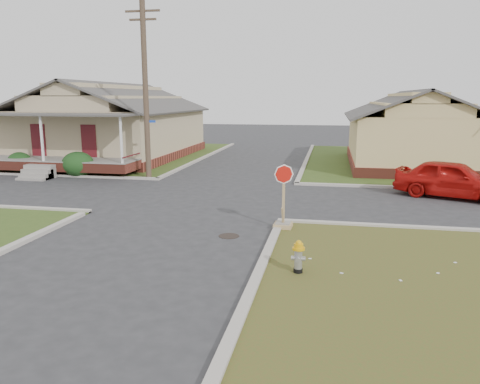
% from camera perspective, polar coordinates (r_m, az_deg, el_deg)
% --- Properties ---
extents(ground, '(120.00, 120.00, 0.00)m').
position_cam_1_polar(ground, '(15.59, -8.90, -4.37)').
color(ground, '#2C2C2F').
rests_on(ground, ground).
extents(verge_far_left, '(19.00, 19.00, 0.05)m').
position_cam_1_polar(verge_far_left, '(37.12, -18.44, 4.39)').
color(verge_far_left, '#354C1B').
rests_on(verge_far_left, ground).
extents(curbs, '(80.00, 40.00, 0.12)m').
position_cam_1_polar(curbs, '(20.22, -4.10, -0.60)').
color(curbs, '#ABA49B').
rests_on(curbs, ground).
extents(manhole, '(0.64, 0.64, 0.01)m').
position_cam_1_polar(manhole, '(14.53, -1.35, -5.38)').
color(manhole, black).
rests_on(manhole, ground).
extents(corner_house, '(10.10, 15.50, 5.30)m').
position_cam_1_polar(corner_house, '(34.37, -15.36, 7.83)').
color(corner_house, brown).
rests_on(corner_house, ground).
extents(side_house_yellow, '(7.60, 11.60, 4.70)m').
position_cam_1_polar(side_house_yellow, '(31.02, 20.09, 7.02)').
color(side_house_yellow, brown).
rests_on(side_house_yellow, ground).
extents(utility_pole, '(1.80, 0.28, 9.00)m').
position_cam_1_polar(utility_pole, '(24.83, -11.45, 12.27)').
color(utility_pole, '#412F25').
rests_on(utility_pole, ground).
extents(fire_hydrant, '(0.30, 0.30, 0.81)m').
position_cam_1_polar(fire_hydrant, '(11.44, 7.13, -7.61)').
color(fire_hydrant, black).
rests_on(fire_hydrant, ground).
extents(stop_sign, '(0.59, 0.58, 2.08)m').
position_cam_1_polar(stop_sign, '(15.24, 5.29, -2.70)').
color(stop_sign, tan).
rests_on(stop_sign, ground).
extents(red_sedan, '(5.08, 3.56, 1.61)m').
position_cam_1_polar(red_sedan, '(21.86, 24.53, 1.44)').
color(red_sedan, '#B3100C').
rests_on(red_sedan, ground).
extents(hedge_left, '(1.44, 1.18, 1.10)m').
position_cam_1_polar(hedge_left, '(29.63, -25.27, 3.36)').
color(hedge_left, '#183814').
rests_on(hedge_left, verge_far_left).
extents(hedge_right, '(1.61, 1.32, 1.23)m').
position_cam_1_polar(hedge_right, '(26.79, -19.14, 3.21)').
color(hedge_right, '#183814').
rests_on(hedge_right, verge_far_left).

